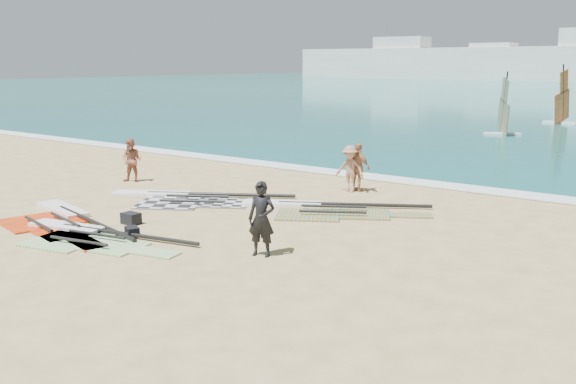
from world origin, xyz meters
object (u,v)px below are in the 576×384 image
Objects in this scene: rig_orange at (318,209)px; gear_bag_far at (132,232)px; gear_bag_near at (131,218)px; beachgoer_back at (358,167)px; beachgoer_mid at (350,169)px; rig_grey at (184,198)px; rig_green at (86,236)px; rig_red at (62,219)px; beachgoer_left at (132,160)px; person_wetsuit at (262,219)px.

rig_orange is 6.00m from gear_bag_far.
beachgoer_back reaches higher than gear_bag_near.
rig_grey is at bearing -134.55° from beachgoer_mid.
rig_grey is 1.12× the size of rig_green.
rig_green is at bearing -105.14° from rig_grey.
rig_green is 0.94× the size of rig_orange.
beachgoer_mid is at bearing 75.74° from rig_red.
beachgoer_left reaches higher than gear_bag_far.
rig_grey is 7.08m from person_wetsuit.
rig_red is 9.91m from beachgoer_mid.
gear_bag_near reaches higher than rig_red.
rig_grey is 3.74× the size of beachgoer_mid.
beachgoer_mid is (-2.35, 7.92, -0.07)m from person_wetsuit.
rig_green is 12.92× the size of gear_bag_far.
rig_orange is 0.98× the size of rig_red.
gear_bag_near is at bearing 141.41° from gear_bag_far.
beachgoer_back reaches higher than rig_green.
beachgoer_left is at bearing 133.59° from rig_grey.
gear_bag_near is 8.53m from beachgoer_back.
beachgoer_back reaches higher than beachgoer_mid.
rig_grey is at bearing 110.06° from gear_bag_near.
rig_red is at bearing 168.62° from person_wetsuit.
gear_bag_near is at bearing -156.19° from rig_orange.
beachgoer_mid is at bearing 19.41° from rig_grey.
rig_green is 1.70m from gear_bag_near.
gear_bag_far reaches higher than rig_grey.
beachgoer_mid reaches higher than rig_orange.
rig_orange is at bearing 54.31° from gear_bag_near.
beachgoer_back reaches higher than rig_grey.
rig_orange is at bearing 60.17° from rig_red.
gear_bag_far is at bearing -91.74° from rig_grey.
rig_red reaches higher than rig_green.
rig_grey is at bearing 60.11° from beachgoer_back.
gear_bag_near is 0.31× the size of beachgoer_mid.
rig_red is 3.60× the size of beachgoer_left.
rig_grey is at bearing 93.36° from rig_red.
rig_green is 3.31× the size of beachgoer_left.
beachgoer_left is at bearing 140.03° from gear_bag_far.
gear_bag_far reaches higher than rig_orange.
beachgoer_mid is (2.62, 7.78, 0.68)m from gear_bag_near.
beachgoer_back is at bearing 19.49° from rig_grey.
gear_bag_near is 0.28× the size of person_wetsuit.
beachgoer_left is (-3.97, 1.12, 0.80)m from rig_grey.
beachgoer_left reaches higher than rig_grey.
rig_grey is 1.03× the size of rig_red.
beachgoer_left is (-8.52, -0.32, 0.80)m from rig_orange.
rig_green is 2.20m from rig_red.
beachgoer_left is 8.49m from beachgoer_mid.
beachgoer_back is (-0.55, 3.34, 0.83)m from rig_orange.
beachgoer_back is (2.63, 9.71, 0.83)m from rig_green.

